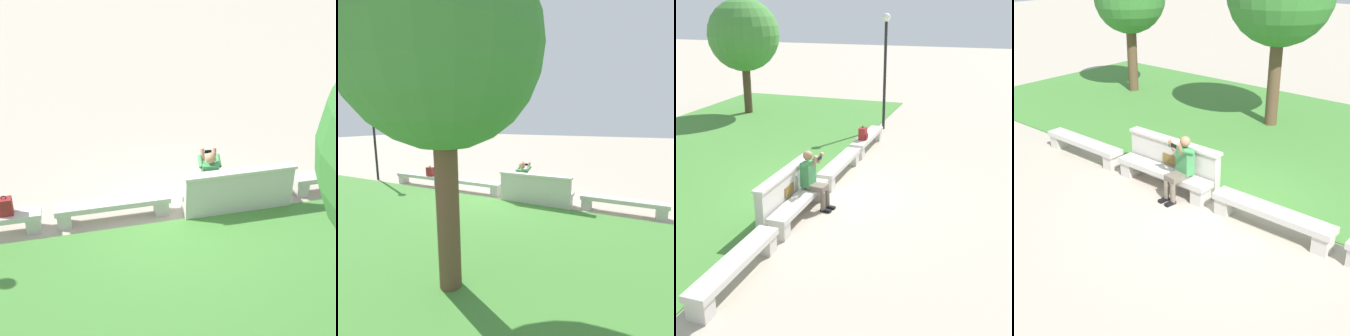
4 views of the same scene
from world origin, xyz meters
The scene contains 10 objects.
ground_plane centered at (0.00, 0.00, 0.00)m, with size 80.00×80.00×0.00m, color #B2A593.
bench_main centered at (-3.93, 0.00, 0.31)m, with size 2.38×0.40×0.45m.
bench_near centered at (-1.31, 0.00, 0.31)m, with size 2.38×0.40×0.45m.
bench_mid centered at (1.31, 0.00, 0.31)m, with size 2.38×0.40×0.45m.
bench_far centered at (3.93, 0.00, 0.31)m, with size 2.38×0.40×0.45m.
backrest_wall_with_plaque centered at (-1.31, 0.34, 0.52)m, with size 2.42×0.24×1.01m.
person_photographer centered at (-0.76, -0.08, 0.74)m, with size 0.51×0.76×1.32m.
backpack centered at (3.40, -0.01, 0.63)m, with size 0.28×0.24×0.43m.
tree_behind_wall centered at (7.17, 6.07, 3.13)m, with size 2.83×2.83×4.56m.
lamp_post centered at (6.48, 0.12, 2.62)m, with size 0.28×0.28×4.03m.
Camera 3 is at (-9.71, -3.83, 4.40)m, focal length 50.00 mm.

